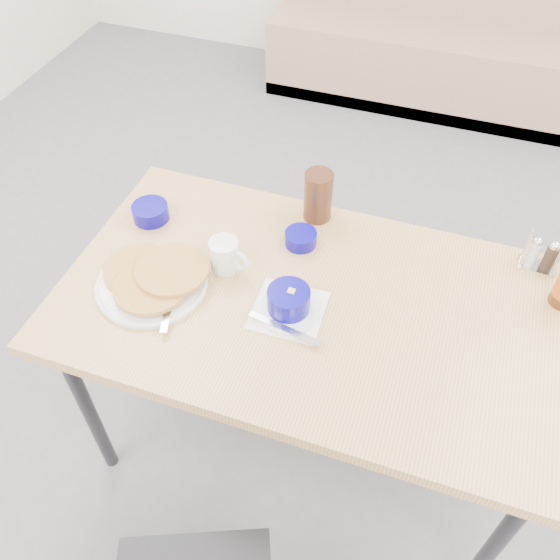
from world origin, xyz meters
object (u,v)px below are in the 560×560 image
(booth_bench, at_px, (434,40))
(creamer_bowl, at_px, (151,212))
(pancake_plate, at_px, (153,279))
(grits_setting, at_px, (289,303))
(amber_tumbler, at_px, (318,196))
(butter_bowl, at_px, (301,238))
(dining_table, at_px, (313,316))
(condiment_caddy, at_px, (541,256))
(coffee_mug, at_px, (226,255))

(booth_bench, height_order, creamer_bowl, booth_bench)
(pancake_plate, height_order, grits_setting, grits_setting)
(booth_bench, relative_size, creamer_bowl, 17.09)
(booth_bench, bearing_deg, pancake_plate, -99.53)
(booth_bench, bearing_deg, amber_tumbler, -92.41)
(grits_setting, xyz_separation_m, butter_bowl, (-0.05, 0.26, -0.01))
(booth_bench, bearing_deg, dining_table, -90.00)
(butter_bowl, bearing_deg, amber_tumbler, 85.38)
(pancake_plate, bearing_deg, booth_bench, 80.47)
(grits_setting, height_order, condiment_caddy, condiment_caddy)
(coffee_mug, height_order, creamer_bowl, coffee_mug)
(coffee_mug, relative_size, amber_tumbler, 0.76)
(dining_table, xyz_separation_m, amber_tumbler, (-0.09, 0.34, 0.14))
(dining_table, distance_m, butter_bowl, 0.25)
(condiment_caddy, bearing_deg, coffee_mug, -158.18)
(booth_bench, bearing_deg, grits_setting, -91.20)
(coffee_mug, xyz_separation_m, butter_bowl, (0.17, 0.16, -0.03))
(pancake_plate, bearing_deg, amber_tumbler, 50.75)
(creamer_bowl, bearing_deg, grits_setting, -22.41)
(booth_bench, distance_m, pancake_plate, 2.69)
(creamer_bowl, xyz_separation_m, butter_bowl, (0.47, 0.04, -0.00))
(dining_table, bearing_deg, amber_tumbler, 105.19)
(pancake_plate, height_order, creamer_bowl, pancake_plate)
(booth_bench, relative_size, grits_setting, 8.84)
(coffee_mug, height_order, butter_bowl, coffee_mug)
(condiment_caddy, bearing_deg, butter_bowl, -166.24)
(coffee_mug, relative_size, creamer_bowl, 1.12)
(dining_table, relative_size, condiment_caddy, 11.48)
(butter_bowl, bearing_deg, grits_setting, -79.37)
(booth_bench, distance_m, coffee_mug, 2.55)
(dining_table, xyz_separation_m, grits_setting, (-0.05, -0.05, 0.10))
(pancake_plate, relative_size, amber_tumbler, 1.90)
(coffee_mug, distance_m, grits_setting, 0.24)
(condiment_caddy, bearing_deg, creamer_bowl, -168.67)
(amber_tumbler, bearing_deg, grits_setting, -84.49)
(dining_table, distance_m, condiment_caddy, 0.67)
(creamer_bowl, relative_size, amber_tumbler, 0.68)
(grits_setting, xyz_separation_m, amber_tumbler, (-0.04, 0.39, 0.05))
(butter_bowl, xyz_separation_m, amber_tumbler, (0.01, 0.13, 0.06))
(pancake_plate, height_order, coffee_mug, coffee_mug)
(pancake_plate, relative_size, creamer_bowl, 2.78)
(coffee_mug, distance_m, butter_bowl, 0.24)
(pancake_plate, bearing_deg, condiment_caddy, 22.88)
(pancake_plate, xyz_separation_m, coffee_mug, (0.17, 0.13, 0.03))
(booth_bench, relative_size, butter_bowl, 19.92)
(booth_bench, bearing_deg, coffee_mug, -96.29)
(pancake_plate, relative_size, grits_setting, 1.44)
(dining_table, distance_m, grits_setting, 0.12)
(dining_table, relative_size, grits_setting, 6.51)
(booth_bench, distance_m, amber_tumbler, 2.25)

